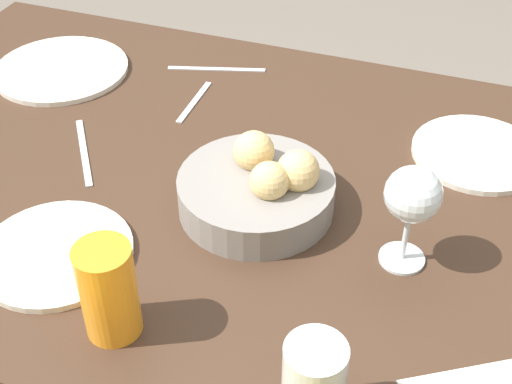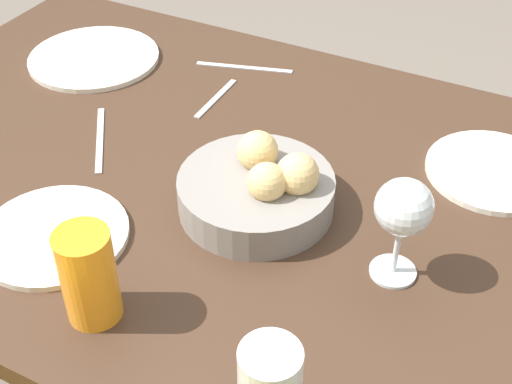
# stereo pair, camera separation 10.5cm
# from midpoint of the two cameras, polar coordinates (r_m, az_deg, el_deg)

# --- Properties ---
(dining_table) EXTENTS (1.39, 0.89, 0.74)m
(dining_table) POSITION_cam_midpoint_polar(r_m,az_deg,el_deg) (1.19, 0.57, -2.44)
(dining_table) COLOR #3D281C
(dining_table) RESTS_ON ground_plane
(bread_basket) EXTENTS (0.23, 0.23, 0.11)m
(bread_basket) POSITION_cam_midpoint_polar(r_m,az_deg,el_deg) (1.05, 3.14, 0.15)
(bread_basket) COLOR gray
(bread_basket) RESTS_ON dining_table
(plate_near_left) EXTENTS (0.21, 0.21, 0.01)m
(plate_near_left) POSITION_cam_midpoint_polar(r_m,az_deg,el_deg) (1.21, 20.86, 1.49)
(plate_near_left) COLOR silver
(plate_near_left) RESTS_ON dining_table
(plate_near_right) EXTENTS (0.26, 0.26, 0.01)m
(plate_near_right) POSITION_cam_midpoint_polar(r_m,az_deg,el_deg) (1.47, -10.83, 10.44)
(plate_near_right) COLOR silver
(plate_near_right) RESTS_ON dining_table
(plate_far_center) EXTENTS (0.21, 0.21, 0.01)m
(plate_far_center) POSITION_cam_midpoint_polar(r_m,az_deg,el_deg) (1.05, -13.13, -3.49)
(plate_far_center) COLOR silver
(plate_far_center) RESTS_ON dining_table
(juice_glass) EXTENTS (0.07, 0.07, 0.13)m
(juice_glass) POSITION_cam_midpoint_polar(r_m,az_deg,el_deg) (0.89, -9.97, -6.78)
(juice_glass) COLOR orange
(juice_glass) RESTS_ON dining_table
(wine_glass) EXTENTS (0.08, 0.08, 0.16)m
(wine_glass) POSITION_cam_midpoint_polar(r_m,az_deg,el_deg) (0.93, 14.92, -1.58)
(wine_glass) COLOR silver
(wine_glass) RESTS_ON dining_table
(fork_silver) EXTENTS (0.19, 0.07, 0.00)m
(fork_silver) POSITION_cam_midpoint_polar(r_m,az_deg,el_deg) (1.42, 1.21, 9.86)
(fork_silver) COLOR #B7B7BC
(fork_silver) RESTS_ON dining_table
(knife_silver) EXTENTS (0.12, 0.16, 0.00)m
(knife_silver) POSITION_cam_midpoint_polar(r_m,az_deg,el_deg) (1.23, -10.01, 4.08)
(knife_silver) COLOR #B7B7BC
(knife_silver) RESTS_ON dining_table
(spoon_coffee) EXTENTS (0.01, 0.14, 0.00)m
(spoon_coffee) POSITION_cam_midpoint_polar(r_m,az_deg,el_deg) (1.32, -0.93, 7.43)
(spoon_coffee) COLOR #B7B7BC
(spoon_coffee) RESTS_ON dining_table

